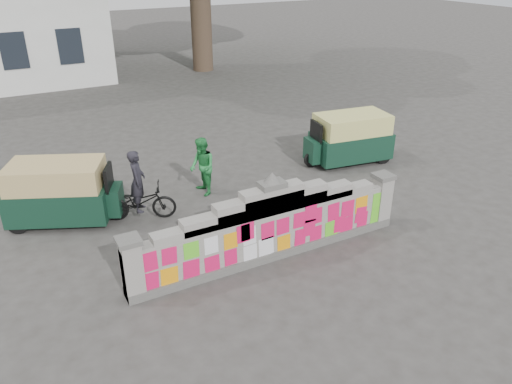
# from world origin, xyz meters

# --- Properties ---
(ground) EXTENTS (100.00, 100.00, 0.00)m
(ground) POSITION_xyz_m (0.00, 0.00, 0.00)
(ground) COLOR #383533
(ground) RESTS_ON ground
(parapet_wall) EXTENTS (6.48, 0.44, 2.01)m
(parapet_wall) POSITION_xyz_m (-0.00, -0.01, 0.75)
(parapet_wall) COLOR #4C4C49
(parapet_wall) RESTS_ON ground
(cyclist_bike) EXTENTS (1.86, 1.20, 0.92)m
(cyclist_bike) POSITION_xyz_m (-2.00, 3.01, 0.46)
(cyclist_bike) COLOR black
(cyclist_bike) RESTS_ON ground
(cyclist_rider) EXTENTS (0.55, 0.67, 1.56)m
(cyclist_rider) POSITION_xyz_m (-2.00, 3.01, 0.78)
(cyclist_rider) COLOR black
(cyclist_rider) RESTS_ON ground
(pedestrian) EXTENTS (0.62, 0.79, 1.59)m
(pedestrian) POSITION_xyz_m (-0.08, 3.59, 0.80)
(pedestrian) COLOR #268D40
(pedestrian) RESTS_ON ground
(rickshaw_left) EXTENTS (2.83, 2.14, 1.53)m
(rickshaw_left) POSITION_xyz_m (-3.66, 3.79, 0.79)
(rickshaw_left) COLOR #103022
(rickshaw_left) RESTS_ON ground
(rickshaw_right) EXTENTS (2.83, 1.58, 1.53)m
(rickshaw_right) POSITION_xyz_m (4.83, 3.56, 0.79)
(rickshaw_right) COLOR #113424
(rickshaw_right) RESTS_ON ground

